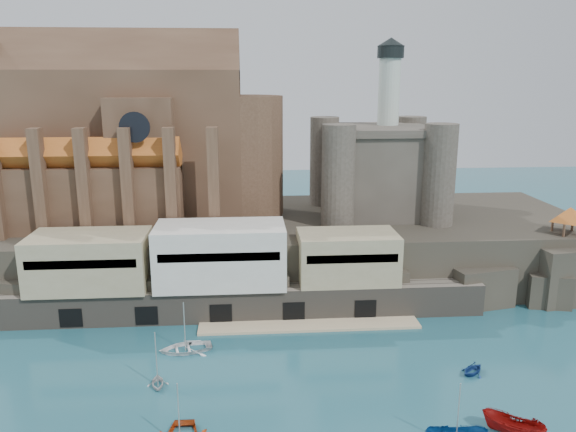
{
  "coord_description": "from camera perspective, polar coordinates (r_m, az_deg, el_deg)",
  "views": [
    {
      "loc": [
        -6.13,
        -52.08,
        32.93
      ],
      "look_at": [
        0.12,
        32.0,
        12.03
      ],
      "focal_mm": 35.0,
      "sensor_mm": 36.0,
      "label": 1
    }
  ],
  "objects": [
    {
      "name": "castle_keep",
      "position": [
        96.88,
        9.09,
        5.07
      ],
      "size": [
        21.2,
        21.2,
        29.3
      ],
      "color": "#423C34",
      "rests_on": "promontory"
    },
    {
      "name": "church",
      "position": [
        96.25,
        -15.12,
        7.0
      ],
      "size": [
        47.0,
        25.93,
        30.51
      ],
      "color": "#493122",
      "rests_on": "promontory"
    },
    {
      "name": "pavilion",
      "position": [
        93.93,
        26.71,
        -0.01
      ],
      "size": [
        6.4,
        6.4,
        5.4
      ],
      "color": "#493122",
      "rests_on": "rock_outcrop"
    },
    {
      "name": "quay",
      "position": [
        79.92,
        -6.95,
        -5.83
      ],
      "size": [
        70.0,
        12.0,
        13.05
      ],
      "color": "#665D52",
      "rests_on": "ground"
    },
    {
      "name": "boat_7",
      "position": [
        69.85,
        18.21,
        -14.96
      ],
      "size": [
        3.2,
        3.44,
        3.42
      ],
      "primitive_type": "imported",
      "rotation": [
        0.0,
        0.0,
        5.35
      ],
      "color": "navy",
      "rests_on": "ground"
    },
    {
      "name": "boat_6",
      "position": [
        72.61,
        -10.36,
        -13.29
      ],
      "size": [
        2.3,
        4.81,
        6.49
      ],
      "primitive_type": "imported",
      "rotation": [
        0.0,
        0.0,
        4.93
      ],
      "color": "white",
      "rests_on": "ground"
    },
    {
      "name": "promontory",
      "position": [
        95.83,
        -0.51,
        -3.07
      ],
      "size": [
        100.0,
        36.0,
        10.0
      ],
      "color": "black",
      "rests_on": "ground"
    },
    {
      "name": "rock_outcrop",
      "position": [
        96.05,
        26.19,
        -5.08
      ],
      "size": [
        14.5,
        10.5,
        8.7
      ],
      "color": "black",
      "rests_on": "ground"
    },
    {
      "name": "boat_4",
      "position": [
        65.86,
        -13.07,
        -16.47
      ],
      "size": [
        3.03,
        2.14,
        3.23
      ],
      "primitive_type": "imported",
      "rotation": [
        0.0,
        0.0,
        3.31
      ],
      "color": "beige",
      "rests_on": "ground"
    },
    {
      "name": "ground",
      "position": [
        61.93,
        2.2,
        -18.21
      ],
      "size": [
        300.0,
        300.0,
        0.0
      ],
      "primitive_type": "plane",
      "color": "#1B4E5B",
      "rests_on": "ground"
    }
  ]
}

